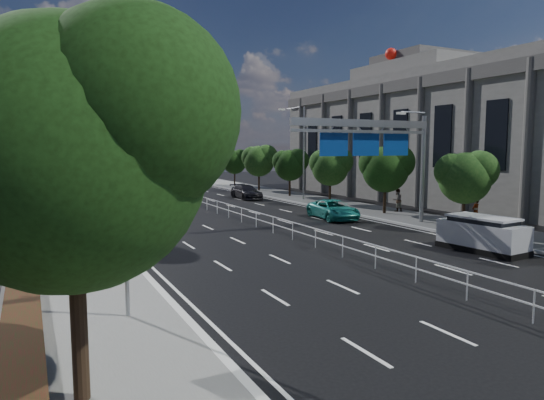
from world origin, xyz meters
TOP-DOWN VIEW (x-y plane):
  - ground at (0.00, 0.00)m, footprint 160.00×160.00m
  - sidewalk_near at (-11.50, 0.00)m, footprint 5.00×140.00m
  - kerb_near at (-9.00, 0.00)m, footprint 0.25×140.00m
  - median_fence at (0.00, 22.50)m, footprint 0.05×85.00m
  - hedge_near at (-13.30, 5.00)m, footprint 1.00×36.00m
  - toilet_sign at (-10.95, 0.00)m, footprint 1.62×0.18m
  - overhead_gantry at (6.74, 10.05)m, footprint 10.24×0.38m
  - streetlight_far at (10.50, 26.00)m, footprint 2.78×2.40m
  - civic_hall at (23.72, 22.00)m, footprint 14.40×36.00m
  - near_tree_big at (-12.13, -4.53)m, footprint 5.72×5.33m
  - near_tree_back at (-11.94, 17.97)m, footprint 4.84×4.51m
  - far_tree_c at (11.24, 6.98)m, footprint 3.52×3.28m
  - far_tree_d at (11.25, 14.48)m, footprint 3.85×3.59m
  - far_tree_e at (11.25, 21.98)m, footprint 3.63×3.38m
  - far_tree_f at (11.24, 29.48)m, footprint 3.52×3.28m
  - far_tree_g at (11.25, 36.98)m, footprint 3.96×3.69m
  - far_tree_h at (11.24, 44.48)m, footprint 3.41×3.18m
  - white_minivan at (-6.74, 28.50)m, footprint 2.34×5.01m
  - red_bus at (-6.27, 43.41)m, footprint 3.35×11.27m
  - near_car_silver at (-1.25, 36.79)m, footprint 2.18×4.86m
  - near_car_dark at (-2.68, 62.78)m, footprint 2.16×4.87m
  - silver_minivan at (6.92, 2.00)m, footprint 2.16×4.37m
  - parked_car_teal at (6.50, 14.45)m, footprint 2.83×5.17m
  - parked_car_dark at (6.50, 30.00)m, footprint 1.96×4.80m
  - pedestrian_a at (13.16, 7.74)m, footprint 0.65×0.48m
  - pedestrian_b at (12.75, 14.86)m, footprint 0.89×0.71m

SIDE VIEW (x-z plane):
  - ground at x=0.00m, z-range 0.00..0.00m
  - sidewalk_near at x=-11.50m, z-range 0.00..0.14m
  - kerb_near at x=-9.00m, z-range -0.01..0.15m
  - hedge_near at x=-13.30m, z-range 0.14..0.58m
  - median_fence at x=0.00m, z-range 0.01..1.04m
  - parked_car_teal at x=6.50m, z-range 0.00..1.37m
  - parked_car_dark at x=6.50m, z-range 0.00..1.39m
  - near_car_dark at x=-2.68m, z-range 0.00..1.55m
  - near_car_silver at x=-1.25m, z-range 0.00..1.62m
  - silver_minivan at x=6.92m, z-range -0.01..1.74m
  - pedestrian_a at x=13.16m, z-range 0.14..1.79m
  - pedestrian_b at x=12.75m, z-range 0.14..1.90m
  - white_minivan at x=-6.74m, z-range -0.02..2.12m
  - red_bus at x=-6.27m, z-range 0.07..3.39m
  - toilet_sign at x=-10.95m, z-range 0.77..5.11m
  - far_tree_h at x=11.24m, z-range 0.97..5.88m
  - far_tree_c at x=11.24m, z-range 0.95..5.90m
  - far_tree_f at x=11.24m, z-range 0.98..6.00m
  - far_tree_e at x=11.25m, z-range 0.99..6.12m
  - far_tree_d at x=11.25m, z-range 1.02..6.36m
  - far_tree_g at x=11.25m, z-range 1.03..6.48m
  - near_tree_back at x=-11.94m, z-range 1.27..7.96m
  - streetlight_far at x=10.50m, z-range 0.71..9.71m
  - near_tree_big at x=-12.13m, z-range 1.42..9.13m
  - overhead_gantry at x=6.74m, z-range 1.88..9.33m
  - civic_hall at x=23.72m, z-range -0.91..13.44m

